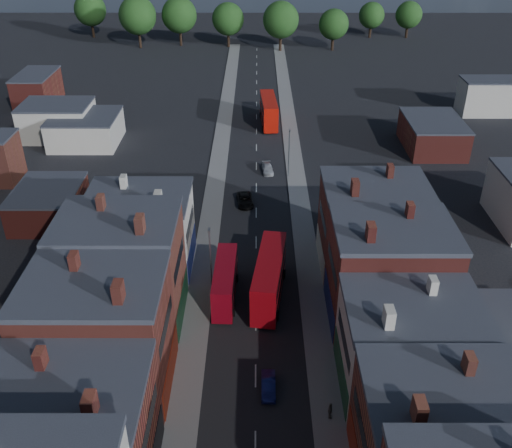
{
  "coord_description": "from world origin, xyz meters",
  "views": [
    {
      "loc": [
        0.12,
        -23.88,
        40.78
      ],
      "look_at": [
        0.0,
        34.31,
        6.23
      ],
      "focal_mm": 40.0,
      "sensor_mm": 36.0,
      "label": 1
    }
  ],
  "objects_px": {
    "bus_1": "(269,277)",
    "car_3": "(268,169)",
    "bus_2": "(269,110)",
    "car_2": "(245,200)",
    "car_1": "(268,385)",
    "bus_0": "(225,281)",
    "ped_3": "(330,411)"
  },
  "relations": [
    {
      "from": "car_3",
      "to": "ped_3",
      "type": "bearing_deg",
      "value": -90.83
    },
    {
      "from": "car_2",
      "to": "ped_3",
      "type": "xyz_separation_m",
      "value": [
        8.25,
        -39.73,
        0.29
      ]
    },
    {
      "from": "bus_0",
      "to": "car_1",
      "type": "bearing_deg",
      "value": -69.9
    },
    {
      "from": "car_3",
      "to": "ped_3",
      "type": "distance_m",
      "value": 51.0
    },
    {
      "from": "bus_1",
      "to": "car_3",
      "type": "height_order",
      "value": "bus_1"
    },
    {
      "from": "car_2",
      "to": "ped_3",
      "type": "distance_m",
      "value": 40.58
    },
    {
      "from": "bus_1",
      "to": "ped_3",
      "type": "height_order",
      "value": "bus_1"
    },
    {
      "from": "bus_0",
      "to": "bus_2",
      "type": "relative_size",
      "value": 0.82
    },
    {
      "from": "bus_1",
      "to": "car_2",
      "type": "distance_m",
      "value": 22.6
    },
    {
      "from": "bus_2",
      "to": "car_1",
      "type": "distance_m",
      "value": 69.75
    },
    {
      "from": "bus_2",
      "to": "car_1",
      "type": "height_order",
      "value": "bus_2"
    },
    {
      "from": "bus_0",
      "to": "bus_2",
      "type": "bearing_deg",
      "value": 85.48
    },
    {
      "from": "bus_0",
      "to": "car_2",
      "type": "relative_size",
      "value": 2.04
    },
    {
      "from": "bus_1",
      "to": "ped_3",
      "type": "bearing_deg",
      "value": -66.19
    },
    {
      "from": "bus_2",
      "to": "car_3",
      "type": "relative_size",
      "value": 2.96
    },
    {
      "from": "bus_2",
      "to": "car_1",
      "type": "bearing_deg",
      "value": -94.41
    },
    {
      "from": "car_3",
      "to": "car_2",
      "type": "bearing_deg",
      "value": -113.79
    },
    {
      "from": "bus_2",
      "to": "car_2",
      "type": "bearing_deg",
      "value": -100.39
    },
    {
      "from": "bus_1",
      "to": "bus_2",
      "type": "xyz_separation_m",
      "value": [
        0.91,
        55.51,
        0.0
      ]
    },
    {
      "from": "bus_2",
      "to": "car_2",
      "type": "height_order",
      "value": "bus_2"
    },
    {
      "from": "bus_2",
      "to": "car_2",
      "type": "distance_m",
      "value": 33.55
    },
    {
      "from": "car_2",
      "to": "ped_3",
      "type": "height_order",
      "value": "ped_3"
    },
    {
      "from": "ped_3",
      "to": "bus_0",
      "type": "bearing_deg",
      "value": 35.11
    },
    {
      "from": "car_2",
      "to": "car_1",
      "type": "bearing_deg",
      "value": -92.43
    },
    {
      "from": "bus_1",
      "to": "car_3",
      "type": "relative_size",
      "value": 2.99
    },
    {
      "from": "bus_0",
      "to": "ped_3",
      "type": "bearing_deg",
      "value": -58.12
    },
    {
      "from": "bus_0",
      "to": "bus_2",
      "type": "xyz_separation_m",
      "value": [
        5.91,
        55.72,
        0.49
      ]
    },
    {
      "from": "car_1",
      "to": "car_2",
      "type": "height_order",
      "value": "car_2"
    },
    {
      "from": "bus_0",
      "to": "ped_3",
      "type": "relative_size",
      "value": 5.9
    },
    {
      "from": "bus_0",
      "to": "car_3",
      "type": "height_order",
      "value": "bus_0"
    },
    {
      "from": "bus_0",
      "to": "car_3",
      "type": "distance_m",
      "value": 34.0
    },
    {
      "from": "car_1",
      "to": "car_2",
      "type": "xyz_separation_m",
      "value": [
        -2.85,
        36.48,
        0.06
      ]
    }
  ]
}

